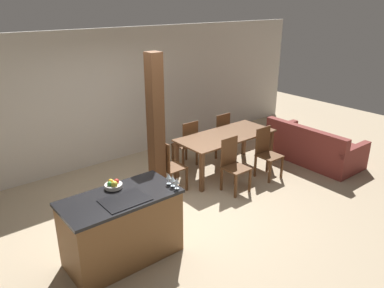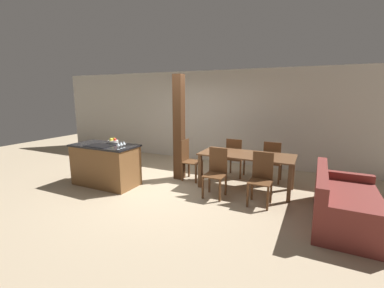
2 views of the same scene
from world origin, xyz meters
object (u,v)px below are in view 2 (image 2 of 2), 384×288
Objects in this scene: wine_glass_middle at (121,144)px; dining_chair_far_left at (235,157)px; dining_chair_near_right at (261,178)px; dining_chair_far_right at (272,161)px; kitchen_island at (106,165)px; wine_glass_near at (118,144)px; timber_post at (179,128)px; dining_chair_head_end at (189,159)px; wine_glass_far at (124,143)px; dining_chair_near_left at (216,172)px; fruit_bowl at (113,141)px; dining_table at (246,159)px; couch at (344,206)px.

dining_chair_far_left is (1.80, 1.99, -0.54)m from wine_glass_middle.
dining_chair_near_right and dining_chair_far_right have the same top height.
wine_glass_near is at bearing -24.40° from kitchen_island.
timber_post reaches higher than kitchen_island.
timber_post reaches higher than dining_chair_head_end.
dining_chair_far_right is at bearing 90.00° from dining_chair_near_right.
dining_chair_head_end is at bearing 58.27° from wine_glass_near.
wine_glass_far is (0.66, -0.13, 0.57)m from kitchen_island.
wine_glass_far is 2.67m from dining_chair_far_left.
wine_glass_far is 0.15× the size of dining_chair_near_left.
kitchen_island is 0.89m from wine_glass_far.
fruit_bowl is 0.82m from wine_glass_near.
wine_glass_middle is at bearing 146.63° from dining_chair_head_end.
dining_chair_near_left is (1.80, 0.59, -0.54)m from wine_glass_far.
dining_chair_near_left is (-0.44, -0.66, -0.17)m from dining_table.
wine_glass_near is 4.14m from couch.
kitchen_island is 1.53× the size of dining_chair_far_left.
dining_chair_far_left is (0.00, 1.31, 0.00)m from dining_chair_near_left.
wine_glass_far is at bearing -117.03° from timber_post.
dining_chair_far_right is at bearing 36.56° from wine_glass_middle.
dining_chair_far_left is 1.00× the size of dining_chair_head_end.
dining_table is (2.24, 1.25, -0.37)m from wine_glass_far.
dining_chair_near_right is at bearing 14.18° from wine_glass_middle.
couch reaches higher than dining_table.
wine_glass_middle is 0.15× the size of dining_chair_far_right.
couch is (3.15, -0.80, -0.22)m from dining_chair_head_end.
fruit_bowl is at bearing 80.09° from kitchen_island.
dining_chair_near_left and dining_chair_near_right have the same top height.
kitchen_island is 0.75× the size of dining_table.
timber_post reaches higher than dining_chair_far_right.
timber_post is (1.25, 0.87, 0.26)m from fruit_bowl.
dining_table is 1.72m from timber_post.
couch is at bearing 146.71° from dining_chair_far_left.
kitchen_island is at bearing 35.82° from dining_chair_far_left.
kitchen_island is at bearing -172.10° from dining_chair_near_right.
fruit_bowl is (0.04, 0.23, 0.51)m from kitchen_island.
dining_chair_near_left is (1.80, 0.68, -0.54)m from wine_glass_middle.
dining_chair_far_left is at bearing 0.00° from dining_chair_far_right.
dining_chair_far_left is 0.39× the size of timber_post.
dining_chair_far_left is at bearing 46.62° from wine_glass_far.
fruit_bowl is 3.68m from dining_chair_far_right.
dining_chair_head_end is (-0.92, -0.66, 0.00)m from dining_chair_far_left.
fruit_bowl is 0.24× the size of dining_chair_near_right.
wine_glass_near is at bearing -90.00° from wine_glass_far.
kitchen_island is 3.79m from dining_chair_far_right.
couch is at bearing -3.82° from dining_chair_near_left.
dining_chair_near_left is at bearing 180.00° from dining_chair_near_right.
timber_post is (-1.18, -0.68, 0.73)m from dining_chair_far_left.
fruit_bowl is at bearing -175.95° from dining_chair_near_right.
wine_glass_near is at bearing -147.62° from dining_table.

